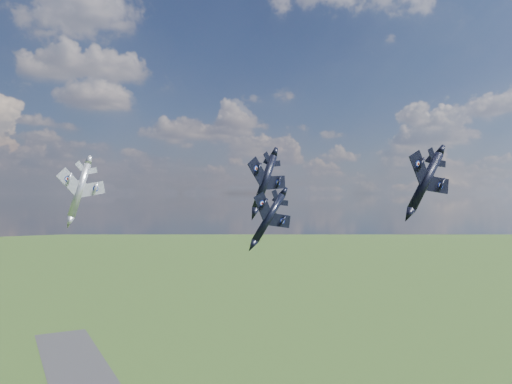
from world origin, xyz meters
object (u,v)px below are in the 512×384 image
jet_right_navy (425,181)px  jet_lead_navy (269,218)px  jet_left_silver (79,190)px  jet_high_navy (265,182)px

jet_right_navy → jet_lead_navy: bearing=154.6°
jet_right_navy → jet_left_silver: (-48.99, 34.11, -1.39)m
jet_right_navy → jet_high_navy: (-13.33, 30.41, 0.39)m
jet_right_navy → jet_left_silver: bearing=144.9°
jet_high_navy → jet_left_silver: jet_high_navy is taller
jet_lead_navy → jet_high_navy: jet_high_navy is taller
jet_lead_navy → jet_right_navy: (23.23, -10.90, 5.89)m
jet_left_silver → jet_lead_navy: bearing=-57.9°
jet_high_navy → jet_left_silver: (-35.66, 3.70, -1.78)m
jet_left_silver → jet_right_navy: bearing=-50.8°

